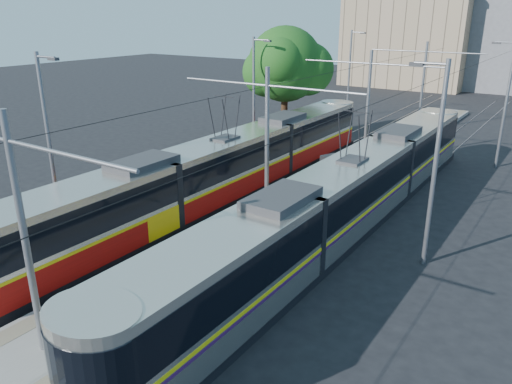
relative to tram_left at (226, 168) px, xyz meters
The scene contains 13 objects.
ground 10.36m from the tram_left, 69.38° to the right, with size 160.00×160.00×0.00m, color black.
platform 8.40m from the tram_left, 64.16° to the left, with size 4.00×50.00×0.30m, color gray.
tactile_strip_left 7.86m from the tram_left, 73.87° to the left, with size 0.70×50.00×0.01m, color gray.
tactile_strip_right 9.10m from the tram_left, 55.81° to the left, with size 0.70×50.00×0.01m, color gray.
rails 8.43m from the tram_left, 64.16° to the left, with size 8.71×70.00×0.03m.
track_arrow 12.68m from the tram_left, 90.00° to the right, with size 1.20×5.00×0.01m, color silver.
tram_left is the anchor object (origin of this frame).
tram_right 7.20m from the tram_left, ahead, with size 2.43×30.41×5.50m.
catenary 6.48m from the tram_left, 51.88° to the left, with size 9.20×70.00×7.00m.
street_lamps 12.24m from the tram_left, 72.52° to the left, with size 15.18×38.22×8.00m.
shelter 5.52m from the tram_left, 29.89° to the left, with size 0.98×1.17×2.22m.
tree 13.13m from the tram_left, 104.39° to the left, with size 5.97×5.52×8.67m.
building_left 51.03m from the tram_left, 97.23° to the left, with size 16.32×12.24×12.18m.
Camera 1 is at (11.89, -10.61, 9.51)m, focal length 35.00 mm.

